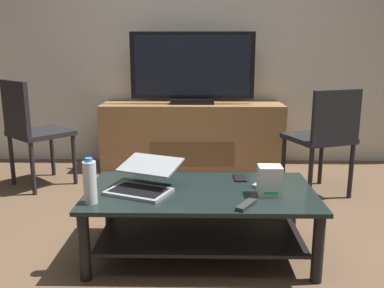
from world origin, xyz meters
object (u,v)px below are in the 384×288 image
(laptop, at_px, (144,180))
(water_bottle_near, at_px, (90,182))
(coffee_table, at_px, (200,209))
(tv_remote, at_px, (246,205))
(cell_phone, at_px, (240,178))
(router_box, at_px, (270,180))
(television, at_px, (192,70))
(side_chair, at_px, (31,127))
(media_cabinet, at_px, (192,136))
(soundbar_remote, at_px, (262,184))
(dining_chair, at_px, (324,135))

(laptop, xyz_separation_m, water_bottle_near, (-0.25, -0.20, 0.06))
(coffee_table, distance_m, tv_remote, 0.37)
(cell_phone, relative_size, tv_remote, 0.88)
(water_bottle_near, bearing_deg, router_box, 8.76)
(television, distance_m, side_chair, 1.54)
(coffee_table, xyz_separation_m, router_box, (0.37, -0.07, 0.20))
(side_chair, distance_m, cell_phone, 1.93)
(media_cabinet, bearing_deg, water_bottle_near, -103.59)
(side_chair, relative_size, soundbar_remote, 5.73)
(coffee_table, bearing_deg, cell_phone, 41.07)
(laptop, bearing_deg, tv_remote, -23.86)
(television, distance_m, router_box, 1.98)
(router_box, bearing_deg, coffee_table, 169.17)
(side_chair, distance_m, tv_remote, 2.19)
(tv_remote, bearing_deg, cell_phone, 120.73)
(television, distance_m, cell_phone, 1.71)
(laptop, relative_size, water_bottle_near, 1.91)
(tv_remote, bearing_deg, side_chair, 171.12)
(cell_phone, xyz_separation_m, soundbar_remote, (0.12, -0.12, 0.01))
(coffee_table, distance_m, media_cabinet, 1.81)
(soundbar_remote, bearing_deg, laptop, -133.26)
(side_chair, xyz_separation_m, water_bottle_near, (0.86, -1.39, -0.02))
(side_chair, xyz_separation_m, cell_phone, (1.66, -0.97, -0.13))
(water_bottle_near, height_order, cell_phone, water_bottle_near)
(side_chair, height_order, tv_remote, side_chair)
(television, relative_size, tv_remote, 7.38)
(coffee_table, height_order, tv_remote, tv_remote)
(media_cabinet, distance_m, side_chair, 1.50)
(coffee_table, bearing_deg, media_cabinet, 92.45)
(router_box, xyz_separation_m, soundbar_remote, (-0.01, 0.16, -0.07))
(dining_chair, bearing_deg, side_chair, 175.30)
(television, height_order, laptop, television)
(television, distance_m, water_bottle_near, 2.11)
(coffee_table, xyz_separation_m, soundbar_remote, (0.36, 0.09, 0.13))
(television, xyz_separation_m, dining_chair, (1.05, -0.81, -0.46))
(laptop, distance_m, router_box, 0.70)
(laptop, height_order, tv_remote, laptop)
(dining_chair, bearing_deg, television, 142.53)
(dining_chair, xyz_separation_m, tv_remote, (-0.74, -1.23, -0.11))
(cell_phone, bearing_deg, laptop, -160.34)
(router_box, bearing_deg, side_chair, 145.22)
(media_cabinet, bearing_deg, tv_remote, -81.54)
(side_chair, bearing_deg, tv_remote, -40.90)
(laptop, xyz_separation_m, tv_remote, (0.55, -0.24, -0.05))
(coffee_table, height_order, router_box, router_box)
(dining_chair, distance_m, side_chair, 2.40)
(router_box, bearing_deg, media_cabinet, 103.51)
(television, height_order, water_bottle_near, television)
(coffee_table, bearing_deg, water_bottle_near, -159.07)
(media_cabinet, bearing_deg, router_box, -76.49)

